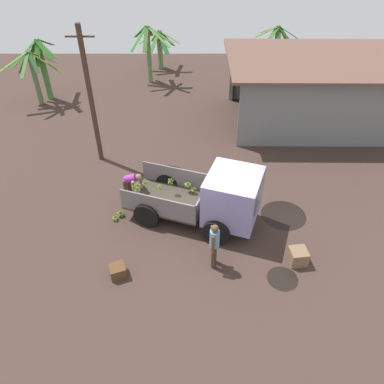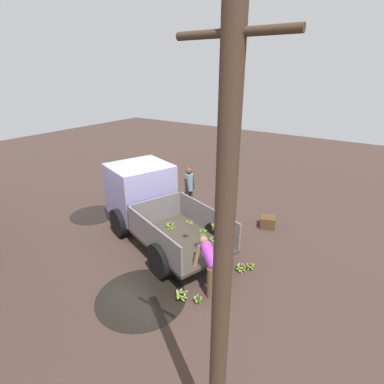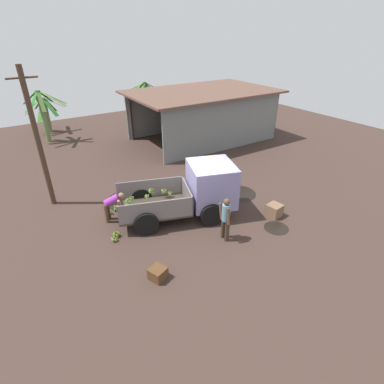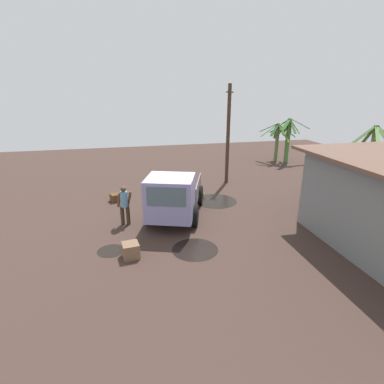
% 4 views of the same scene
% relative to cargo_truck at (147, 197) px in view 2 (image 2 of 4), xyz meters
% --- Properties ---
extents(ground, '(36.00, 36.00, 0.00)m').
position_rel_cargo_truck_xyz_m(ground, '(-0.05, 0.09, -1.12)').
color(ground, '#3F2E27').
extents(mud_patch_0, '(1.61, 1.61, 0.01)m').
position_rel_cargo_truck_xyz_m(mud_patch_0, '(2.33, 0.38, -1.12)').
color(mud_patch_0, black).
rests_on(mud_patch_0, ground).
extents(mud_patch_1, '(2.09, 2.09, 0.01)m').
position_rel_cargo_truck_xyz_m(mud_patch_1, '(-2.05, 2.53, -1.12)').
color(mud_patch_1, black).
rests_on(mud_patch_1, ground).
extents(mud_patch_2, '(0.93, 0.93, 0.01)m').
position_rel_cargo_truck_xyz_m(mud_patch_2, '(1.75, -2.47, -1.12)').
color(mud_patch_2, black).
rests_on(mud_patch_2, ground).
extents(cargo_truck, '(4.87, 3.22, 2.10)m').
position_rel_cargo_truck_xyz_m(cargo_truck, '(0.00, 0.00, 0.00)').
color(cargo_truck, '#3D352A').
rests_on(cargo_truck, ground).
extents(utility_pole, '(1.05, 0.20, 5.59)m').
position_rel_cargo_truck_xyz_m(utility_pole, '(-4.93, 4.10, 1.72)').
color(utility_pole, '#432E22').
rests_on(utility_pole, ground).
extents(person_foreground_visitor, '(0.31, 0.62, 1.65)m').
position_rel_cargo_truck_xyz_m(person_foreground_visitor, '(-0.31, -1.91, -0.20)').
color(person_foreground_visitor, '#3A2C1E').
rests_on(person_foreground_visitor, ground).
extents(person_worker_loading, '(0.84, 0.79, 1.24)m').
position_rel_cargo_truck_xyz_m(person_worker_loading, '(-3.20, 1.38, -0.37)').
color(person_worker_loading, brown).
rests_on(person_worker_loading, ground).
extents(banana_bunch_on_ground_0, '(0.22, 0.22, 0.19)m').
position_rel_cargo_truck_xyz_m(banana_bunch_on_ground_0, '(-3.68, 0.12, -1.02)').
color(banana_bunch_on_ground_0, '#4E4632').
rests_on(banana_bunch_on_ground_0, ground).
extents(banana_bunch_on_ground_1, '(0.28, 0.27, 0.21)m').
position_rel_cargo_truck_xyz_m(banana_bunch_on_ground_1, '(-3.52, 0.33, -1.00)').
color(banana_bunch_on_ground_1, '#423C2B').
rests_on(banana_bunch_on_ground_1, ground).
extents(banana_bunch_on_ground_2, '(0.22, 0.22, 0.18)m').
position_rel_cargo_truck_xyz_m(banana_bunch_on_ground_2, '(-3.22, 1.91, -1.02)').
color(banana_bunch_on_ground_2, '#423C2B').
rests_on(banana_bunch_on_ground_2, ground).
extents(banana_bunch_on_ground_3, '(0.30, 0.29, 0.23)m').
position_rel_cargo_truck_xyz_m(banana_bunch_on_ground_3, '(-2.86, 2.05, -0.99)').
color(banana_bunch_on_ground_3, brown).
rests_on(banana_bunch_on_ground_3, ground).
extents(wooden_crate_0, '(0.60, 0.60, 0.37)m').
position_rel_cargo_truck_xyz_m(wooden_crate_0, '(-3.20, -2.32, -0.94)').
color(wooden_crate_0, '#53351D').
rests_on(wooden_crate_0, ground).
extents(wooden_crate_1, '(0.60, 0.60, 0.50)m').
position_rel_cargo_truck_xyz_m(wooden_crate_1, '(2.32, -1.80, -0.87)').
color(wooden_crate_1, brown).
rests_on(wooden_crate_1, ground).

